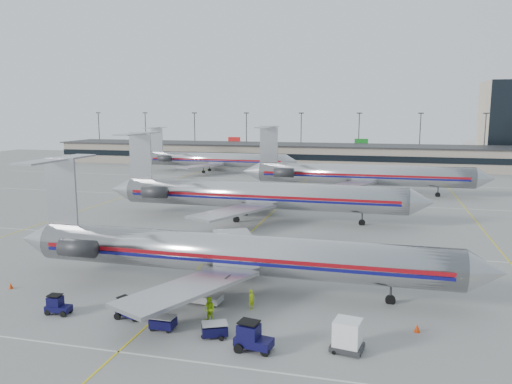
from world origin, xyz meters
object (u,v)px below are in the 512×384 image
(tug_center, at_px, (127,309))
(jet_foreground, at_px, (227,253))
(jet_second_row, at_px, (255,195))
(belt_loader, at_px, (199,295))
(uld_container, at_px, (347,335))

(tug_center, bearing_deg, jet_foreground, 77.23)
(jet_foreground, height_order, jet_second_row, jet_second_row)
(belt_loader, bearing_deg, jet_second_row, 100.54)
(jet_foreground, distance_m, jet_second_row, 29.21)
(belt_loader, bearing_deg, jet_foreground, 74.88)
(jet_foreground, xyz_separation_m, jet_second_row, (-4.91, 28.79, 0.32))
(uld_container, bearing_deg, jet_foreground, 150.58)
(jet_foreground, distance_m, uld_container, 14.76)
(jet_foreground, xyz_separation_m, belt_loader, (-1.31, -3.74, -2.67))
(tug_center, relative_size, belt_loader, 0.47)
(jet_foreground, height_order, tug_center, jet_foreground)
(uld_container, distance_m, belt_loader, 13.75)
(jet_foreground, relative_size, tug_center, 19.22)
(jet_second_row, xyz_separation_m, belt_loader, (3.60, -32.53, -2.99))
(jet_foreground, height_order, uld_container, jet_foreground)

